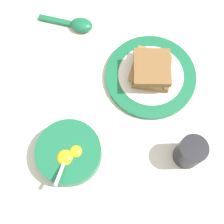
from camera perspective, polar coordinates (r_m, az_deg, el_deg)
name	(u,v)px	position (r m, az deg, el deg)	size (l,w,h in m)	color
ground_plane	(94,91)	(0.77, -3.32, 3.84)	(3.00, 3.00, 0.00)	silver
egg_bowl	(69,153)	(0.71, -7.87, -7.39)	(0.15, 0.15, 0.07)	#196B42
toast_plate	(151,76)	(0.79, 7.07, 6.52)	(0.23, 0.23, 0.01)	#196B42
toast_sandwich	(151,69)	(0.76, 7.19, 7.79)	(0.12, 0.12, 0.05)	brown
soup_spoon	(77,24)	(0.86, -6.46, 15.66)	(0.07, 0.15, 0.03)	#196B42
drinking_cup	(190,152)	(0.70, 14.11, -7.09)	(0.06, 0.06, 0.08)	black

